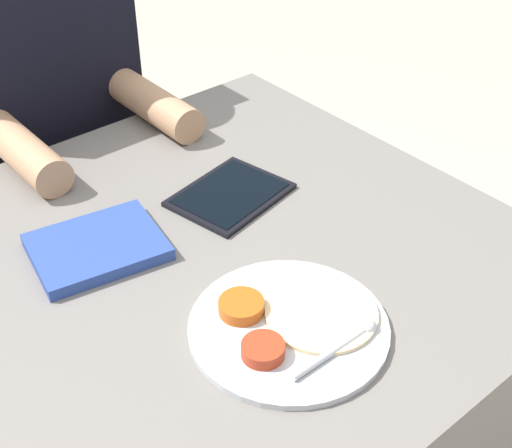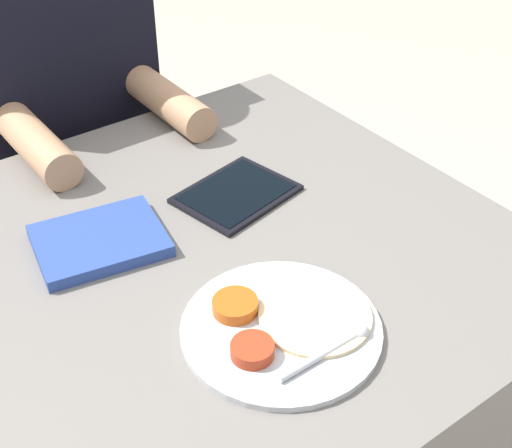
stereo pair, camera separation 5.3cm
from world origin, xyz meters
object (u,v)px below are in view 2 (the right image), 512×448
(person_diner, at_px, (74,161))
(red_notebook, at_px, (100,242))
(tablet_device, at_px, (236,194))
(thali_tray, at_px, (282,327))

(person_diner, bearing_deg, red_notebook, -107.94)
(tablet_device, height_order, person_diner, person_diner)
(thali_tray, bearing_deg, tablet_device, 65.67)
(tablet_device, bearing_deg, thali_tray, -114.33)
(thali_tray, distance_m, red_notebook, 0.33)
(red_notebook, distance_m, tablet_device, 0.25)
(person_diner, bearing_deg, thali_tray, -93.46)
(red_notebook, xyz_separation_m, person_diner, (0.16, 0.50, -0.16))
(red_notebook, relative_size, person_diner, 0.18)
(thali_tray, relative_size, tablet_device, 1.28)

